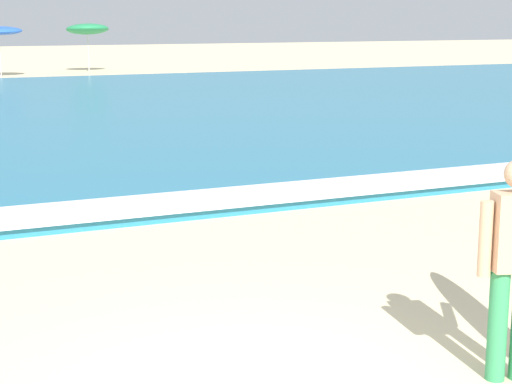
# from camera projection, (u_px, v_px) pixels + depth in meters

# --- Properties ---
(surf_foam) EXTENTS (120.00, 1.39, 0.01)m
(surf_foam) POSITION_uv_depth(u_px,v_px,m) (71.00, 212.00, 11.64)
(surf_foam) COLOR white
(surf_foam) RESTS_ON sea
(beach_umbrella_4) EXTENTS (2.14, 2.18, 2.51)m
(beach_umbrella_4) POSITION_uv_depth(u_px,v_px,m) (87.00, 29.00, 43.28)
(beach_umbrella_4) COLOR beige
(beach_umbrella_4) RESTS_ON ground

